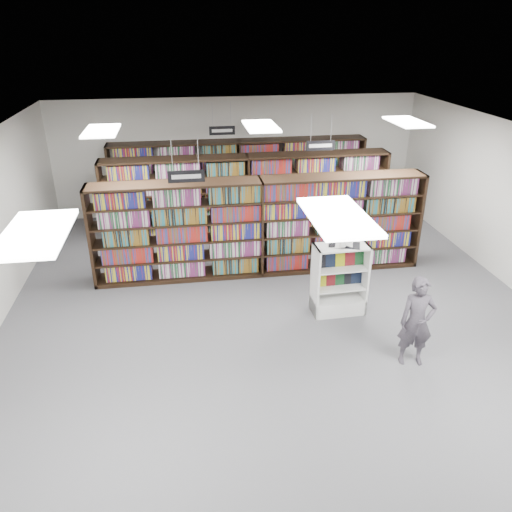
{
  "coord_description": "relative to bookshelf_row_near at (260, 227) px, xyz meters",
  "views": [
    {
      "loc": [
        -1.58,
        -7.67,
        5.0
      ],
      "look_at": [
        -0.33,
        0.5,
        1.1
      ],
      "focal_mm": 35.0,
      "sensor_mm": 36.0,
      "label": 1
    }
  ],
  "objects": [
    {
      "name": "bookshelf_row_near",
      "position": [
        0.0,
        0.0,
        0.0
      ],
      "size": [
        7.0,
        0.6,
        2.1
      ],
      "color": "black",
      "rests_on": "floor"
    },
    {
      "name": "troffer_back_center",
      "position": [
        0.0,
        0.0,
        2.11
      ],
      "size": [
        0.6,
        1.2,
        0.04
      ],
      "primitive_type": "cube",
      "color": "white",
      "rests_on": "ceiling"
    },
    {
      "name": "endcap_display",
      "position": [
        1.18,
        -1.83,
        -0.58
      ],
      "size": [
        0.99,
        0.52,
        1.37
      ],
      "rotation": [
        0.0,
        0.0,
        0.03
      ],
      "color": "white",
      "rests_on": "floor"
    },
    {
      "name": "bookshelf_row_far",
      "position": [
        0.0,
        3.7,
        0.0
      ],
      "size": [
        7.0,
        0.6,
        2.1
      ],
      "color": "black",
      "rests_on": "floor"
    },
    {
      "name": "troffer_front_left",
      "position": [
        -3.0,
        -5.0,
        2.11
      ],
      "size": [
        0.6,
        1.2,
        0.04
      ],
      "primitive_type": "cube",
      "color": "white",
      "rests_on": "ceiling"
    },
    {
      "name": "bookshelf_row_mid",
      "position": [
        0.0,
        2.0,
        0.0
      ],
      "size": [
        7.0,
        0.6,
        2.1
      ],
      "color": "black",
      "rests_on": "floor"
    },
    {
      "name": "open_book",
      "position": [
        1.21,
        -1.85,
        0.35
      ],
      "size": [
        0.62,
        0.48,
        0.12
      ],
      "rotation": [
        0.0,
        0.0,
        -0.34
      ],
      "color": "black",
      "rests_on": "endcap_display"
    },
    {
      "name": "wall_back",
      "position": [
        0.0,
        4.0,
        0.55
      ],
      "size": [
        10.0,
        0.1,
        3.2
      ],
      "primitive_type": "cube",
      "color": "silver",
      "rests_on": "ground"
    },
    {
      "name": "aisle_sign_left",
      "position": [
        -1.5,
        -1.0,
        1.48
      ],
      "size": [
        0.65,
        0.02,
        0.8
      ],
      "color": "#B2B2B7",
      "rests_on": "ceiling"
    },
    {
      "name": "aisle_sign_right",
      "position": [
        1.5,
        1.0,
        1.48
      ],
      "size": [
        0.65,
        0.02,
        0.8
      ],
      "color": "#B2B2B7",
      "rests_on": "ceiling"
    },
    {
      "name": "ceiling",
      "position": [
        0.0,
        -2.0,
        2.15
      ],
      "size": [
        10.0,
        12.0,
        0.1
      ],
      "primitive_type": "cube",
      "color": "white",
      "rests_on": "wall_back"
    },
    {
      "name": "troffer_front_center",
      "position": [
        0.0,
        -5.0,
        2.11
      ],
      "size": [
        0.6,
        1.2,
        0.04
      ],
      "primitive_type": "cube",
      "color": "white",
      "rests_on": "ceiling"
    },
    {
      "name": "troffer_back_right",
      "position": [
        3.0,
        0.0,
        2.11
      ],
      "size": [
        0.6,
        1.2,
        0.04
      ],
      "primitive_type": "cube",
      "color": "white",
      "rests_on": "ceiling"
    },
    {
      "name": "floor",
      "position": [
        0.0,
        -2.0,
        -1.05
      ],
      "size": [
        12.0,
        12.0,
        0.0
      ],
      "primitive_type": "plane",
      "color": "#4A4A4E",
      "rests_on": "ground"
    },
    {
      "name": "shopper",
      "position": [
        1.9,
        -3.54,
        -0.29
      ],
      "size": [
        0.61,
        0.45,
        1.51
      ],
      "primitive_type": "imported",
      "rotation": [
        0.0,
        0.0,
        -0.17
      ],
      "color": "#453F48",
      "rests_on": "floor"
    },
    {
      "name": "aisle_sign_center",
      "position": [
        -0.5,
        3.0,
        1.48
      ],
      "size": [
        0.65,
        0.02,
        0.8
      ],
      "color": "#B2B2B7",
      "rests_on": "ceiling"
    },
    {
      "name": "troffer_back_left",
      "position": [
        -3.0,
        0.0,
        2.11
      ],
      "size": [
        0.6,
        1.2,
        0.04
      ],
      "primitive_type": "cube",
      "color": "white",
      "rests_on": "ceiling"
    }
  ]
}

